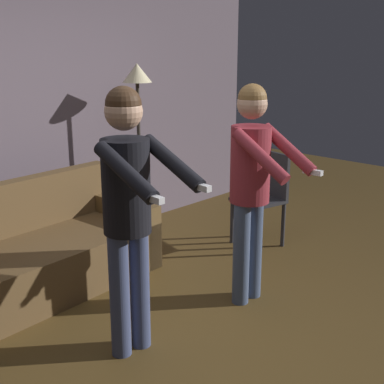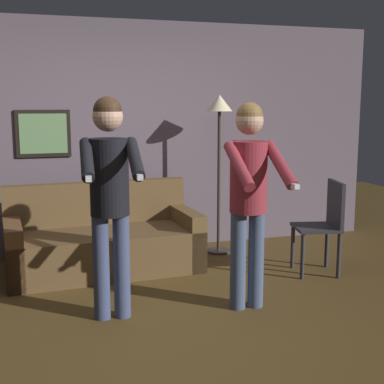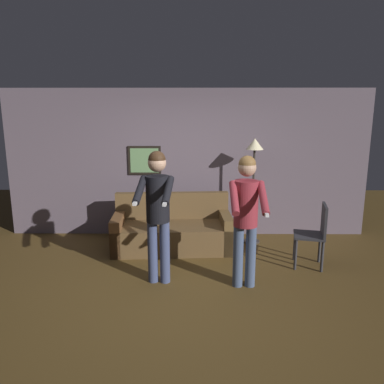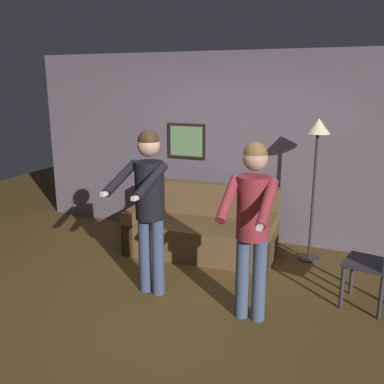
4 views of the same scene
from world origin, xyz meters
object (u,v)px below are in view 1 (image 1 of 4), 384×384
dining_chair_distant (265,193)px  couch (41,256)px  torchiere_lamp (138,100)px  person_standing_left (128,198)px  person_standing_right (252,175)px

dining_chair_distant → couch: bearing=160.8°
torchiere_lamp → dining_chair_distant: 1.55m
couch → person_standing_left: 1.49m
torchiere_lamp → dining_chair_distant: torchiere_lamp is taller
person_standing_left → torchiere_lamp: bearing=47.1°
torchiere_lamp → person_standing_right: (-0.34, -1.67, -0.40)m
couch → person_standing_left: person_standing_left is taller
person_standing_left → person_standing_right: bearing=-5.6°
person_standing_right → dining_chair_distant: person_standing_right is taller
torchiere_lamp → person_standing_left: bearing=-132.9°
couch → dining_chair_distant: bearing=-19.2°
torchiere_lamp → person_standing_right: 1.75m
couch → person_standing_left: bearing=-94.7°
torchiere_lamp → person_standing_right: torchiere_lamp is taller
person_standing_right → person_standing_left: bearing=174.4°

